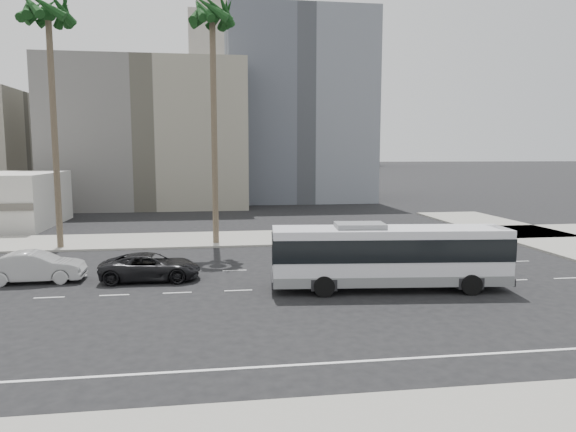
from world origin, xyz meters
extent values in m
plane|color=black|center=(0.00, 0.00, 0.00)|extent=(700.00, 700.00, 0.00)
cube|color=gray|center=(0.00, 15.50, 0.07)|extent=(120.00, 7.00, 0.15)
cube|color=slate|center=(-12.00, 45.00, 9.00)|extent=(24.00, 18.00, 18.00)
cube|color=#585D67|center=(8.00, 52.00, 13.00)|extent=(20.00, 20.00, 26.00)
cube|color=beige|center=(-2.00, 250.00, 22.00)|extent=(42.00, 42.00, 44.00)
cube|color=beige|center=(-2.00, 250.00, 60.00)|extent=(26.00, 26.00, 32.00)
cube|color=slate|center=(45.00, 230.00, 35.00)|extent=(26.00, 26.00, 70.00)
cube|color=slate|center=(70.00, 260.00, 30.00)|extent=(22.00, 22.00, 60.00)
cube|color=silver|center=(4.59, -0.75, 1.82)|extent=(11.94, 3.71, 2.63)
cube|color=black|center=(4.59, -0.75, 2.18)|extent=(12.01, 3.77, 1.11)
cube|color=slate|center=(4.59, -0.75, 0.66)|extent=(11.97, 3.75, 0.51)
cube|color=slate|center=(3.07, -0.75, 3.24)|extent=(2.58, 1.85, 0.30)
cube|color=#262628|center=(10.16, -0.75, 2.99)|extent=(0.78, 1.87, 0.30)
cylinder|color=black|center=(8.34, -2.04, 0.51)|extent=(1.01, 0.30, 1.01)
cylinder|color=black|center=(8.34, 0.55, 0.51)|extent=(1.01, 0.30, 1.01)
cylinder|color=black|center=(1.15, -2.04, 0.51)|extent=(1.01, 0.30, 1.01)
cylinder|color=black|center=(1.15, 0.55, 0.51)|extent=(1.01, 0.30, 1.01)
imported|color=black|center=(-7.59, 2.88, 0.74)|extent=(2.58, 5.37, 1.48)
imported|color=#ABABAB|center=(-13.63, 3.30, 0.83)|extent=(1.92, 5.07, 1.65)
cylinder|color=brown|center=(-4.02, 13.47, 8.21)|extent=(0.45, 0.45, 16.42)
cylinder|color=brown|center=(-15.08, 13.13, 8.05)|extent=(0.51, 0.51, 16.09)
camera|label=1|loc=(-4.13, -25.49, 6.90)|focal=32.40mm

